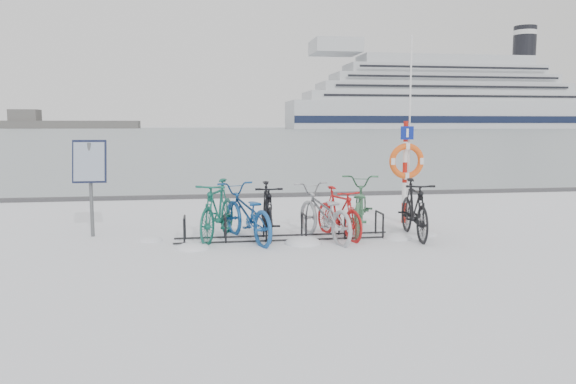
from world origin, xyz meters
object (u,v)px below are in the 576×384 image
info_board (90,167)px  lifebuoy_station (406,161)px  cruise_ferry (442,101)px  bike_rack (285,229)px

info_board → lifebuoy_station: size_ratio=0.46×
info_board → cruise_ferry: 244.06m
lifebuoy_station → cruise_ferry: size_ratio=0.03×
lifebuoy_station → cruise_ferry: bearing=65.9°
cruise_ferry → bike_rack: bearing=-114.5°
info_board → bike_rack: bearing=-11.8°
bike_rack → lifebuoy_station: 3.21m
bike_rack → lifebuoy_station: (2.76, 1.20, 1.13)m
bike_rack → lifebuoy_station: size_ratio=1.02×
bike_rack → lifebuoy_station: bearing=23.6°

